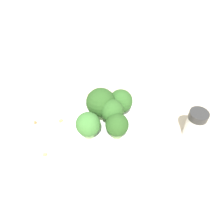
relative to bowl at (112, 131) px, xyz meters
The scene contains 13 objects.
ground_plane 0.02m from the bowl, ahead, with size 3.00×3.00×0.00m, color beige.
bowl is the anchor object (origin of this frame).
broccoli_floret_0 0.06m from the bowl, 104.62° to the right, with size 0.05×0.05×0.06m.
broccoli_floret_1 0.06m from the bowl, behind, with size 0.04×0.04×0.05m.
broccoli_floret_2 0.07m from the bowl, 29.98° to the right, with size 0.04×0.04×0.05m.
broccoli_floret_3 0.05m from the bowl, 46.09° to the left, with size 0.04×0.04×0.05m.
broccoli_floret_4 0.05m from the bowl, 109.65° to the left, with size 0.04×0.04×0.06m.
pepper_shaker 0.16m from the bowl, 119.71° to the left, with size 0.03×0.03×0.06m.
almond_crumb_0 0.13m from the bowl, 128.42° to the right, with size 0.01×0.01×0.01m, color olive.
almond_crumb_1 0.16m from the bowl, 75.86° to the right, with size 0.01×0.00×0.01m, color olive.
almond_crumb_2 0.13m from the bowl, 44.34° to the right, with size 0.01×0.00×0.01m, color tan.
almond_crumb_3 0.12m from the bowl, 84.20° to the right, with size 0.01×0.00×0.01m, color tan.
almond_crumb_4 0.12m from the bowl, behind, with size 0.01×0.00×0.01m, color #AD7F4C.
Camera 1 is at (0.23, 0.12, 0.34)m, focal length 35.00 mm.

